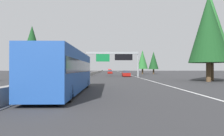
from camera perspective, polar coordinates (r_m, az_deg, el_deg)
ground_plane at (r=61.26m, az=-5.70°, el=-2.04°), size 320.00×320.00×0.00m
median_barrier at (r=81.21m, az=-4.73°, el=-1.30°), size 180.00×0.56×0.90m
shoulder_stripe_right at (r=71.33m, az=4.25°, el=-1.79°), size 160.00×0.16×0.01m
shoulder_stripe_median at (r=71.20m, az=-4.83°, el=-1.80°), size 160.00×0.16×0.01m
sign_gantry_overhead at (r=44.74m, az=0.28°, el=3.36°), size 0.50×12.68×5.91m
bus_far_right at (r=14.72m, az=-13.78°, el=-0.68°), size 11.50×2.55×3.10m
sedan_distant_b at (r=45.78m, az=4.26°, el=-1.75°), size 4.40×1.80×1.47m
sedan_far_left at (r=72.71m, az=-0.61°, el=-1.23°), size 4.40×1.80×1.47m
sedan_mid_center at (r=104.14m, az=-0.64°, el=-0.97°), size 4.40×1.80×1.47m
pickup_near_right at (r=121.72m, az=-0.70°, el=-0.77°), size 5.60×2.00×1.86m
oncoming_near at (r=86.30m, az=-8.66°, el=-0.94°), size 5.60×2.00×1.86m
conifer_right_foreground at (r=31.00m, az=27.14°, el=10.43°), size 5.49×5.49×12.47m
conifer_right_near at (r=34.29m, az=27.82°, el=10.30°), size 5.87×5.87×13.35m
conifer_right_mid at (r=69.06m, az=9.20°, el=2.55°), size 3.84×3.84×8.73m
conifer_right_far at (r=70.47m, az=12.45°, el=2.26°), size 3.63×3.63×8.25m
conifer_left_near at (r=63.52m, az=-23.04°, el=6.44°), size 6.72×6.72×15.26m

